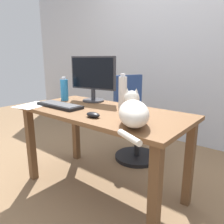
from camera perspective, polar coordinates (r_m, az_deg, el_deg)
name	(u,v)px	position (r m, az deg, el deg)	size (l,w,h in m)	color
ground_plane	(103,189)	(1.97, -2.54, -19.91)	(8.00, 8.00, 0.00)	#846647
back_wall	(182,42)	(2.96, 18.12, 17.27)	(6.00, 0.04, 2.60)	silver
desk	(102,123)	(1.71, -2.76, -3.00)	(1.37, 0.66, 0.71)	brown
office_chair	(135,123)	(2.39, 6.07, -3.07)	(0.51, 0.48, 0.92)	black
monitor	(93,77)	(2.00, -5.14, 9.25)	(0.48, 0.20, 0.41)	#333338
keyboard	(59,105)	(1.84, -13.86, 1.79)	(0.44, 0.15, 0.03)	black
cat	(133,111)	(1.30, 5.72, 0.19)	(0.40, 0.51, 0.20)	silver
computer_mouse	(93,115)	(1.47, -5.07, -0.75)	(0.11, 0.06, 0.04)	black
paper_sheet	(33,105)	(1.97, -20.26, 1.73)	(0.21, 0.30, 0.00)	white
water_bottle	(123,93)	(1.69, 2.86, 5.20)	(0.07, 0.07, 0.28)	silver
spray_bottle	(64,90)	(2.10, -12.60, 5.84)	(0.07, 0.07, 0.22)	#2D8CD1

